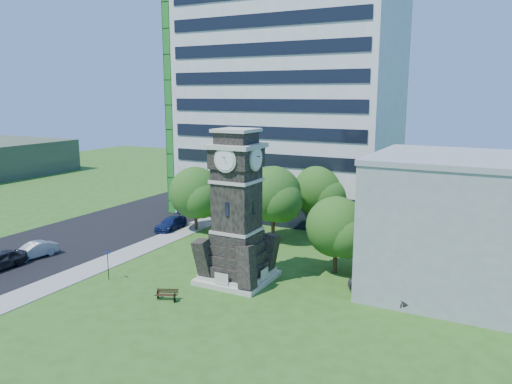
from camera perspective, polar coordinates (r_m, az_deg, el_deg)
The scene contains 16 objects.
ground at distance 41.07m, azimuth -7.23°, elevation -10.11°, with size 160.00×160.00×0.00m, color #285819.
sidewalk at distance 50.35m, azimuth -12.91°, elevation -6.24°, with size 3.00×70.00×0.06m, color gray.
street at distance 56.09m, azimuth -19.56°, elevation -4.84°, with size 14.00×80.00×0.02m, color black.
clock_tower at distance 39.54m, azimuth -2.19°, elevation -2.84°, with size 5.40×5.40×12.22m.
office_tall at distance 62.47m, azimuth 3.81°, elevation 10.56°, with size 26.20×15.11×28.60m.
office_low at distance 40.47m, azimuth 23.81°, elevation -3.58°, with size 15.20×12.20×10.40m.
car_street_south at distance 48.48m, azimuth -27.26°, elevation -6.97°, with size 1.87×4.64×1.58m, color black.
car_street_mid at distance 50.46m, azimuth -24.07°, elevation -6.11°, with size 1.49×4.29×1.41m, color #A2A6A9.
car_street_north at distance 56.41m, azimuth -9.70°, elevation -3.56°, with size 1.89×4.64×1.35m, color #121E4F.
car_east_lot at distance 38.54m, azimuth 14.72°, elevation -10.63°, with size 2.57×5.57×1.55m, color #4F4F54.
park_bench at distance 37.80m, azimuth -10.18°, elevation -11.41°, with size 1.60×0.43×0.83m.
street_sign at distance 42.31m, azimuth -16.58°, elevation -7.63°, with size 0.59×0.06×2.47m.
tree_nw at distance 54.95m, azimuth -6.88°, elevation -0.25°, with size 6.25×5.68×7.07m.
tree_nc at distance 50.38m, azimuth 2.06°, elevation -0.45°, with size 6.24×5.68×7.75m.
tree_ne at distance 54.83m, azimuth 7.39°, elevation 0.09°, with size 6.26×5.69×7.44m.
tree_east at distance 42.04m, azimuth 9.24°, elevation -4.16°, with size 5.59×5.08×6.54m.
Camera 1 is at (22.15, -31.25, 14.82)m, focal length 35.00 mm.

